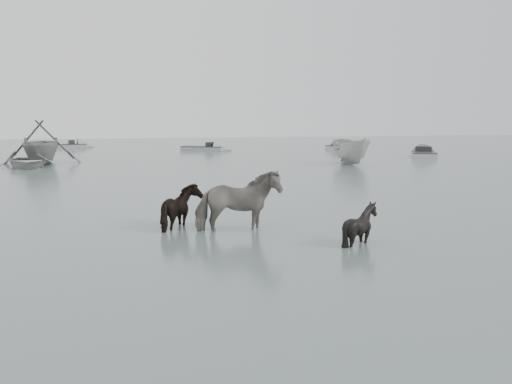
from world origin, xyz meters
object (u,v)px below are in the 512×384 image
(pony_pinto, at_px, (238,196))
(pony_dark, at_px, (182,201))
(pony_black, at_px, (360,217))
(rowboat_lead, at_px, (27,159))

(pony_pinto, height_order, pony_dark, pony_pinto)
(pony_black, bearing_deg, pony_pinto, 56.12)
(pony_pinto, distance_m, pony_black, 3.08)
(pony_pinto, xyz_separation_m, pony_dark, (-1.23, 0.82, -0.19))
(pony_pinto, distance_m, pony_dark, 1.49)
(pony_dark, relative_size, rowboat_lead, 0.31)
(pony_pinto, relative_size, rowboat_lead, 0.48)
(pony_pinto, bearing_deg, pony_dark, 59.14)
(pony_pinto, distance_m, rowboat_lead, 22.22)
(pony_pinto, height_order, rowboat_lead, pony_pinto)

